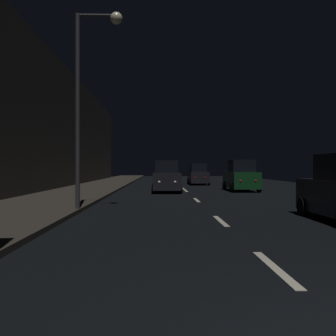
% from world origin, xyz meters
% --- Properties ---
extents(ground, '(26.27, 84.00, 0.02)m').
position_xyz_m(ground, '(0.00, 24.50, -0.01)').
color(ground, black).
extents(sidewalk_left, '(4.40, 84.00, 0.15)m').
position_xyz_m(sidewalk_left, '(-6.94, 24.50, 0.07)').
color(sidewalk_left, '#38332B').
rests_on(sidewalk_left, ground).
extents(building_facade_left, '(0.80, 63.00, 9.56)m').
position_xyz_m(building_facade_left, '(-9.54, 21.00, 4.78)').
color(building_facade_left, '#2D2B28').
rests_on(building_facade_left, ground).
extents(lane_centerline, '(0.16, 35.35, 0.01)m').
position_xyz_m(lane_centerline, '(0.00, 18.45, 0.01)').
color(lane_centerline, beige).
rests_on(lane_centerline, ground).
extents(streetlamp_overhead, '(1.70, 0.44, 7.29)m').
position_xyz_m(streetlamp_overhead, '(-4.38, 10.43, 4.82)').
color(streetlamp_overhead, '#2D2D30').
rests_on(streetlamp_overhead, ground).
extents(car_approaching_headlights, '(1.93, 4.18, 2.11)m').
position_xyz_m(car_approaching_headlights, '(-1.39, 21.46, 0.96)').
color(car_approaching_headlights, black).
rests_on(car_approaching_headlights, ground).
extents(car_distant_taillights, '(1.86, 4.02, 2.02)m').
position_xyz_m(car_distant_taillights, '(1.85, 31.89, 0.93)').
color(car_distant_taillights, black).
rests_on(car_distant_taillights, ground).
extents(car_parked_right_far, '(1.98, 4.29, 2.16)m').
position_xyz_m(car_parked_right_far, '(3.84, 22.51, 0.99)').
color(car_parked_right_far, '#0F3819').
rests_on(car_parked_right_far, ground).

